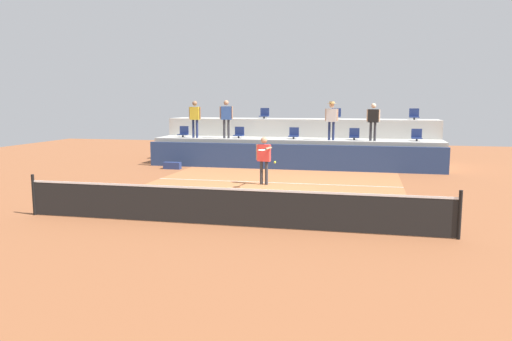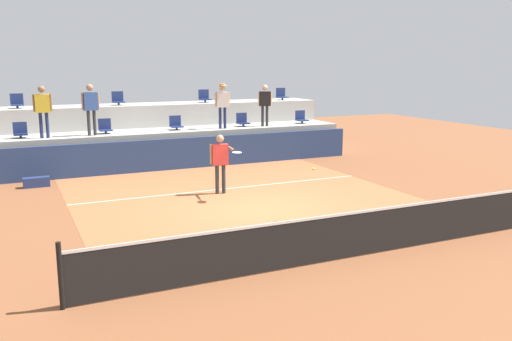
{
  "view_description": "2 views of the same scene",
  "coord_description": "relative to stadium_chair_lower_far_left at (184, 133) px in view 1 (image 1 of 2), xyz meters",
  "views": [
    {
      "loc": [
        3.22,
        -14.97,
        2.94
      ],
      "look_at": [
        0.05,
        -0.98,
        0.92
      ],
      "focal_mm": 34.51,
      "sensor_mm": 36.0,
      "label": 1
    },
    {
      "loc": [
        -5.74,
        -12.18,
        3.68
      ],
      "look_at": [
        -0.64,
        -1.16,
        1.26
      ],
      "focal_mm": 37.84,
      "sensor_mm": 36.0,
      "label": 2
    }
  ],
  "objects": [
    {
      "name": "seating_tier_lower",
      "position": [
        5.37,
        0.07,
        -0.84
      ],
      "size": [
        13.0,
        1.8,
        1.25
      ],
      "primitive_type": "cube",
      "color": "#ADAAA3",
      "rests_on": "ground_plane"
    },
    {
      "name": "stadium_chair_upper_far_right",
      "position": [
        10.69,
        1.8,
        0.85
      ],
      "size": [
        0.44,
        0.4,
        0.52
      ],
      "color": "#2D2D33",
      "rests_on": "seating_tier_upper"
    },
    {
      "name": "spectator_in_white",
      "position": [
        8.82,
        -0.38,
        0.75
      ],
      "size": [
        0.57,
        0.25,
        1.62
      ],
      "color": "#2D2D33",
      "rests_on": "seating_tier_lower"
    },
    {
      "name": "stadium_chair_upper_right",
      "position": [
        7.11,
        1.8,
        0.85
      ],
      "size": [
        0.44,
        0.4,
        0.52
      ],
      "color": "#2D2D33",
      "rests_on": "seating_tier_upper"
    },
    {
      "name": "stadium_chair_lower_far_left",
      "position": [
        0.0,
        0.0,
        0.0
      ],
      "size": [
        0.44,
        0.4,
        0.52
      ],
      "color": "#2D2D33",
      "rests_on": "seating_tier_lower"
    },
    {
      "name": "stadium_chair_upper_left",
      "position": [
        3.58,
        1.8,
        0.85
      ],
      "size": [
        0.44,
        0.4,
        0.52
      ],
      "color": "#2D2D33",
      "rests_on": "seating_tier_upper"
    },
    {
      "name": "stadium_chair_lower_center",
      "position": [
        5.33,
        0.0,
        0.0
      ],
      "size": [
        0.44,
        0.4,
        0.52
      ],
      "color": "#2D2D33",
      "rests_on": "seating_tier_lower"
    },
    {
      "name": "tennis_ball",
      "position": [
        6.08,
        -8.7,
        -0.22
      ],
      "size": [
        0.07,
        0.07,
        0.07
      ],
      "color": "#CCE033"
    },
    {
      "name": "stadium_chair_lower_far_right",
      "position": [
        10.68,
        0.0,
        0.0
      ],
      "size": [
        0.44,
        0.4,
        0.52
      ],
      "color": "#2D2D33",
      "rests_on": "seating_tier_lower"
    },
    {
      "name": "court_inner_paint",
      "position": [
        5.37,
        -6.23,
        -1.46
      ],
      "size": [
        9.0,
        10.0,
        0.01
      ],
      "primitive_type": "cube",
      "color": "#A36038",
      "rests_on": "ground_plane"
    },
    {
      "name": "stadium_chair_lower_left",
      "position": [
        2.75,
        0.0,
        0.0
      ],
      "size": [
        0.44,
        0.4,
        0.52
      ],
      "color": "#2D2D33",
      "rests_on": "seating_tier_lower"
    },
    {
      "name": "tennis_net",
      "position": [
        5.37,
        -11.23,
        -0.97
      ],
      "size": [
        10.48,
        0.08,
        1.07
      ],
      "color": "black",
      "rests_on": "ground_plane"
    },
    {
      "name": "seating_tier_upper",
      "position": [
        5.37,
        1.87,
        -0.41
      ],
      "size": [
        13.0,
        1.8,
        2.1
      ],
      "primitive_type": "cube",
      "color": "#ADAAA3",
      "rests_on": "ground_plane"
    },
    {
      "name": "sponsor_backboard",
      "position": [
        5.37,
        -1.23,
        -0.91
      ],
      "size": [
        13.0,
        0.16,
        1.1
      ],
      "primitive_type": "cube",
      "color": "navy",
      "rests_on": "ground_plane"
    },
    {
      "name": "tennis_player",
      "position": [
        5.05,
        -5.32,
        -0.42
      ],
      "size": [
        0.59,
        1.25,
        1.71
      ],
      "color": "#2D2D33",
      "rests_on": "ground_plane"
    },
    {
      "name": "stadium_chair_lower_right",
      "position": [
        8.03,
        0.0,
        0.0
      ],
      "size": [
        0.44,
        0.4,
        0.52
      ],
      "color": "#2D2D33",
      "rests_on": "seating_tier_lower"
    },
    {
      "name": "spectator_with_hat",
      "position": [
        7.04,
        -0.38,
        0.82
      ],
      "size": [
        0.58,
        0.44,
        1.69
      ],
      "color": "navy",
      "rests_on": "seating_tier_lower"
    },
    {
      "name": "spectator_leaning_on_rail",
      "position": [
        2.25,
        -0.38,
        0.85
      ],
      "size": [
        0.61,
        0.26,
        1.75
      ],
      "color": "#2D2D33",
      "rests_on": "seating_tier_lower"
    },
    {
      "name": "stadium_chair_upper_far_left",
      "position": [
        0.01,
        1.8,
        0.85
      ],
      "size": [
        0.44,
        0.4,
        0.52
      ],
      "color": "#2D2D33",
      "rests_on": "seating_tier_upper"
    },
    {
      "name": "ground_plane",
      "position": [
        5.37,
        -7.23,
        -1.46
      ],
      "size": [
        40.0,
        40.0,
        0.0
      ],
      "primitive_type": "plane",
      "color": "brown"
    },
    {
      "name": "spectator_in_grey",
      "position": [
        0.73,
        -0.38,
        0.82
      ],
      "size": [
        0.6,
        0.25,
        1.72
      ],
      "color": "navy",
      "rests_on": "seating_tier_lower"
    },
    {
      "name": "court_service_line",
      "position": [
        5.37,
        -4.83,
        -1.46
      ],
      "size": [
        9.0,
        0.06,
        0.0
      ],
      "primitive_type": "cube",
      "color": "silver",
      "rests_on": "ground_plane"
    },
    {
      "name": "equipment_bag",
      "position": [
        0.28,
        -2.17,
        -1.31
      ],
      "size": [
        0.76,
        0.28,
        0.3
      ],
      "primitive_type": "cube",
      "color": "navy",
      "rests_on": "ground_plane"
    }
  ]
}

